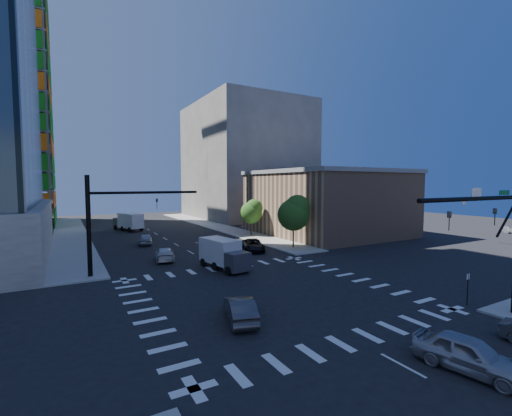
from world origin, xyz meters
TOP-DOWN VIEW (x-y plane):
  - ground at (0.00, 0.00)m, footprint 160.00×160.00m
  - road_markings at (0.00, 0.00)m, footprint 20.00×20.00m
  - sidewalk_ne at (12.50, 40.00)m, footprint 5.00×60.00m
  - sidewalk_nw at (-12.50, 40.00)m, footprint 5.00×60.00m
  - commercial_building at (25.00, 22.00)m, footprint 20.50×22.50m
  - bg_building_ne at (27.00, 55.00)m, footprint 24.00×30.00m
  - signal_mast_se at (10.60, -11.50)m, footprint 10.51×2.48m
  - signal_mast_nw at (-10.00, 11.50)m, footprint 10.20×0.40m
  - tree_south at (12.63, 13.90)m, footprint 4.16×4.16m
  - tree_north at (12.93, 25.90)m, footprint 3.54×3.52m
  - no_parking_sign at (10.70, -9.00)m, footprint 0.30×0.06m
  - car_nb_near at (2.14, -13.76)m, footprint 2.77×4.93m
  - car_nb_far at (7.13, 15.10)m, footprint 4.07×5.77m
  - car_sb_near at (-3.87, 15.21)m, footprint 3.00×5.10m
  - car_sb_mid at (-3.59, 26.44)m, footprint 2.72×4.62m
  - car_sb_cross at (-4.19, -3.68)m, footprint 2.77×4.68m
  - box_truck_near at (0.22, 8.34)m, footprint 3.26×5.85m
  - box_truck_far at (-3.43, 42.55)m, footprint 4.53×6.47m

SIDE VIEW (x-z plane):
  - ground at x=0.00m, z-range 0.00..0.00m
  - road_markings at x=0.00m, z-range 0.00..0.01m
  - sidewalk_ne at x=12.50m, z-range 0.00..0.15m
  - sidewalk_nw at x=-12.50m, z-range 0.00..0.15m
  - car_sb_near at x=-3.87m, z-range 0.00..1.39m
  - car_sb_cross at x=-4.19m, z-range 0.00..1.46m
  - car_nb_far at x=7.13m, z-range 0.00..1.46m
  - car_sb_mid at x=-3.59m, z-range 0.00..1.48m
  - car_nb_near at x=2.14m, z-range 0.00..1.58m
  - box_truck_near at x=0.22m, z-range -0.17..2.73m
  - no_parking_sign at x=10.70m, z-range 0.28..2.48m
  - box_truck_far at x=-3.43m, z-range -0.18..2.94m
  - tree_north at x=12.93m, z-range 1.10..6.88m
  - tree_south at x=12.63m, z-range 1.27..8.10m
  - signal_mast_se at x=10.60m, z-range 0.51..9.51m
  - commercial_building at x=25.00m, z-range 0.01..10.61m
  - signal_mast_nw at x=-10.00m, z-range 0.99..9.99m
  - bg_building_ne at x=27.00m, z-range 0.00..28.00m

